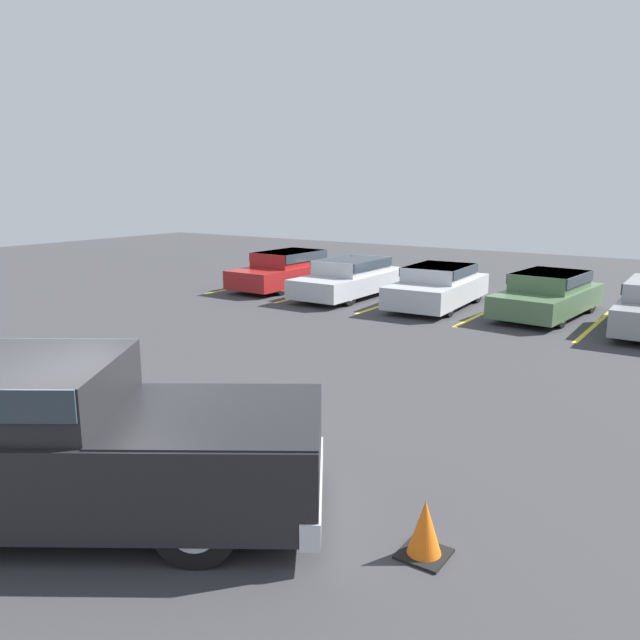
% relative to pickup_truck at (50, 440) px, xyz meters
% --- Properties ---
extents(ground_plane, '(60.00, 60.00, 0.00)m').
position_rel_pickup_truck_xyz_m(ground_plane, '(-0.37, 0.50, -0.89)').
color(ground_plane, '#38383A').
extents(stall_stripe_a, '(0.12, 5.06, 0.01)m').
position_rel_pickup_truck_xyz_m(stall_stripe_a, '(-8.85, 13.84, -0.88)').
color(stall_stripe_a, yellow).
rests_on(stall_stripe_a, ground_plane).
extents(stall_stripe_b, '(0.12, 5.06, 0.01)m').
position_rel_pickup_truck_xyz_m(stall_stripe_b, '(-5.90, 13.84, -0.88)').
color(stall_stripe_b, yellow).
rests_on(stall_stripe_b, ground_plane).
extents(stall_stripe_c, '(0.12, 5.06, 0.01)m').
position_rel_pickup_truck_xyz_m(stall_stripe_c, '(-2.95, 13.84, -0.88)').
color(stall_stripe_c, yellow).
rests_on(stall_stripe_c, ground_plane).
extents(stall_stripe_d, '(0.12, 5.06, 0.01)m').
position_rel_pickup_truck_xyz_m(stall_stripe_d, '(0.00, 13.84, -0.88)').
color(stall_stripe_d, yellow).
rests_on(stall_stripe_d, ground_plane).
extents(stall_stripe_e, '(0.12, 5.06, 0.01)m').
position_rel_pickup_truck_xyz_m(stall_stripe_e, '(2.95, 13.84, -0.88)').
color(stall_stripe_e, yellow).
rests_on(stall_stripe_e, ground_plane).
extents(pickup_truck, '(6.05, 4.96, 1.78)m').
position_rel_pickup_truck_xyz_m(pickup_truck, '(0.00, 0.00, 0.00)').
color(pickup_truck, black).
rests_on(pickup_truck, ground_plane).
extents(parked_sedan_a, '(1.82, 4.77, 1.29)m').
position_rel_pickup_truck_xyz_m(parked_sedan_a, '(-7.38, 14.01, -0.20)').
color(parked_sedan_a, maroon).
rests_on(parked_sedan_a, ground_plane).
extents(parked_sedan_b, '(1.79, 4.73, 1.24)m').
position_rel_pickup_truck_xyz_m(parked_sedan_b, '(-4.56, 13.67, -0.22)').
color(parked_sedan_b, '#B7BABF').
rests_on(parked_sedan_b, ground_plane).
extents(parked_sedan_c, '(2.03, 4.41, 1.24)m').
position_rel_pickup_truck_xyz_m(parked_sedan_c, '(-1.50, 13.68, -0.23)').
color(parked_sedan_c, '#B7BABF').
rests_on(parked_sedan_c, ground_plane).
extents(parked_sedan_d, '(2.15, 4.43, 1.23)m').
position_rel_pickup_truck_xyz_m(parked_sedan_d, '(1.60, 14.12, -0.23)').
color(parked_sedan_d, '#4C6B47').
rests_on(parked_sedan_d, ground_plane).
extents(traffic_cone, '(0.46, 0.46, 0.59)m').
position_rel_pickup_truck_xyz_m(traffic_cone, '(3.69, 1.58, -0.61)').
color(traffic_cone, black).
rests_on(traffic_cone, ground_plane).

